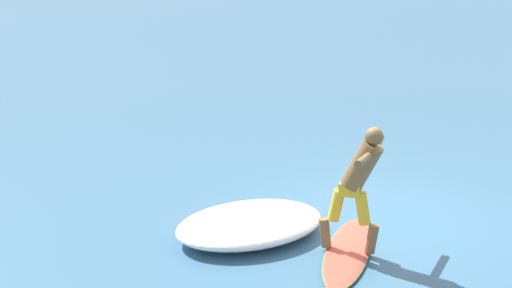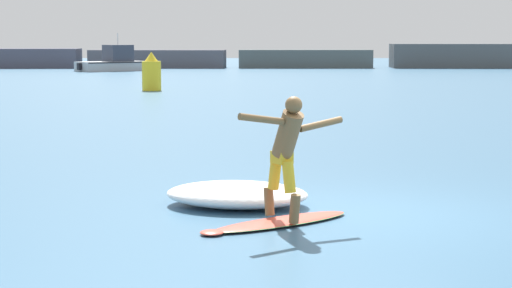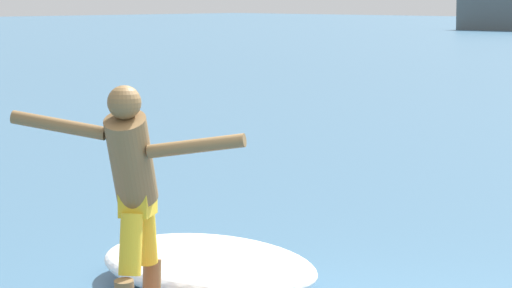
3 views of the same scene
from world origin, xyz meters
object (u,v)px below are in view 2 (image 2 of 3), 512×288
object	(u,v)px
surfboard	(279,222)
channel_marker_buoy	(152,73)
surfer	(286,147)
fishing_boat_near_jetty	(115,62)

from	to	relation	value
surfboard	channel_marker_buoy	distance (m)	30.20
surfer	channel_marker_buoy	xyz separation A→B (m)	(-5.14, 29.84, -0.22)
surfboard	surfer	world-z (taller)	surfer
surfboard	fishing_boat_near_jetty	size ratio (longest dim) A/B	0.38
surfboard	fishing_boat_near_jetty	distance (m)	56.19
surfboard	channel_marker_buoy	xyz separation A→B (m)	(-5.05, 29.77, 0.79)
fishing_boat_near_jetty	channel_marker_buoy	bearing A→B (deg)	-77.31
surfboard	surfer	size ratio (longest dim) A/B	1.30
surfboard	surfer	bearing A→B (deg)	-37.08
surfboard	channel_marker_buoy	bearing A→B (deg)	99.62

